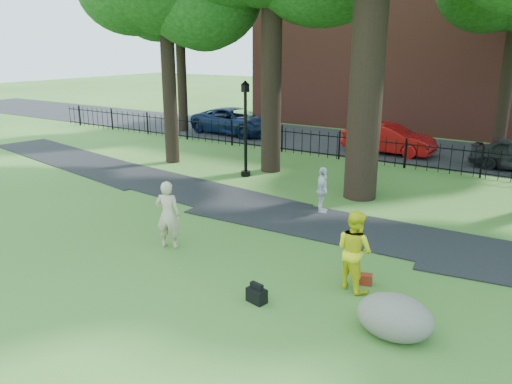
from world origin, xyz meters
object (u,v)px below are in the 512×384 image
Objects in this scene: man at (354,250)px; red_sedan at (389,139)px; woman at (168,215)px; lamppost at (246,130)px; boulder at (395,314)px.

man reaches higher than red_sedan.
man is at bearing -163.30° from red_sedan.
lamppost reaches higher than woman.
man is (4.85, 0.46, -0.01)m from woman.
boulder is 11.74m from lamppost.
woman is 7.52m from lamppost.
woman reaches higher than man.
man is at bearing 163.70° from woman.
woman is at bearing 177.17° from red_sedan.
boulder is (6.18, -0.81, -0.48)m from woman.
boulder is (1.33, -1.27, -0.47)m from man.
red_sedan is at bearing 109.23° from boulder.
lamppost is at bearing -92.91° from woman.
man is 0.41× the size of red_sedan.
woman is 0.41× the size of red_sedan.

